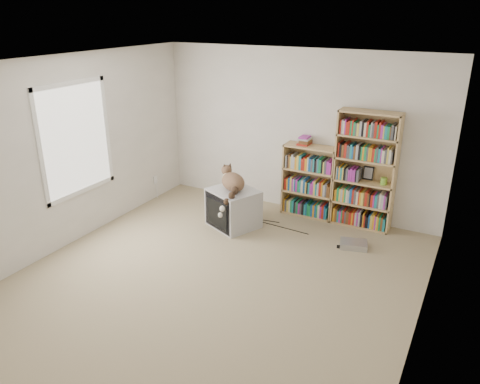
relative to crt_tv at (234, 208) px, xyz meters
The scene contains 17 objects.
floor 1.56m from the crt_tv, 69.78° to the right, with size 4.50×5.00×0.01m, color tan.
wall_back 1.53m from the crt_tv, 63.33° to the left, with size 4.50×0.02×2.50m, color silver.
wall_front 4.09m from the crt_tv, 82.33° to the right, with size 4.50×0.02×2.50m, color silver.
wall_left 2.44m from the crt_tv, 140.00° to the right, with size 0.02×5.00×2.50m, color silver.
wall_right 3.28m from the crt_tv, 27.41° to the right, with size 0.02×5.00×2.50m, color silver.
ceiling 2.70m from the crt_tv, 69.78° to the right, with size 4.50×5.00×0.02m, color white.
window 2.39m from the crt_tv, 143.95° to the right, with size 0.02×1.22×1.52m, color white.
crt_tv is the anchor object (origin of this frame).
cat 0.38m from the crt_tv, 93.97° to the right, with size 0.57×0.76×0.56m.
bookcase_tall 1.96m from the crt_tv, 29.04° to the left, with size 0.86×0.30×1.71m.
bookcase_short 1.25m from the crt_tv, 47.99° to the left, with size 0.81×0.30×1.11m.
book_stack 1.48m from the crt_tv, 52.52° to the left, with size 0.18×0.23×0.13m, color #A62016.
green_mug 2.18m from the crt_tv, 24.97° to the left, with size 0.09×0.09×0.10m, color #72AF32.
framed_print 2.02m from the crt_tv, 30.74° to the left, with size 0.15×0.01×0.20m, color black.
dvd_player 1.78m from the crt_tv, ahead, with size 0.36×0.26×0.08m, color #A2A2A7.
wall_outlet 1.74m from the crt_tv, 168.66° to the left, with size 0.01×0.08×0.13m, color silver.
floor_cables 0.89m from the crt_tv, 23.35° to the left, with size 1.20×0.70×0.01m, color black, non-canonical shape.
Camera 1 is at (2.53, -4.08, 3.03)m, focal length 35.00 mm.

